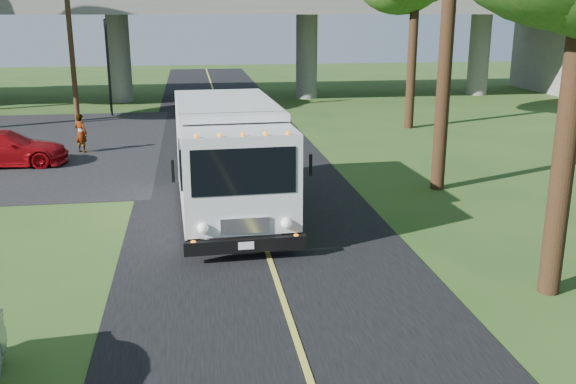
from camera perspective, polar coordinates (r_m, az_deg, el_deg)
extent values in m
plane|color=#2D4E1C|center=(11.83, 0.55, -12.52)|extent=(120.00, 120.00, 0.00)
cube|color=black|center=(21.10, -3.79, 0.39)|extent=(7.00, 90.00, 0.02)
cube|color=gold|center=(21.10, -3.79, 0.44)|extent=(0.12, 90.00, 0.01)
cube|color=slate|center=(42.31, -6.65, 16.25)|extent=(50.00, 9.00, 1.20)
cube|color=slate|center=(50.06, 24.07, 11.50)|extent=(4.00, 10.00, 6.00)
cylinder|color=slate|center=(42.60, -14.76, 11.40)|extent=(1.40, 1.40, 5.40)
cylinder|color=slate|center=(43.07, 1.67, 11.94)|extent=(1.40, 1.40, 5.40)
cylinder|color=slate|center=(46.72, 16.62, 11.61)|extent=(1.40, 1.40, 5.40)
cylinder|color=black|center=(36.66, -15.67, 10.54)|extent=(0.14, 0.14, 5.20)
imported|color=black|center=(36.55, -15.91, 13.65)|extent=(0.18, 0.22, 1.10)
cylinder|color=#472D19|center=(34.78, -18.80, 13.18)|extent=(0.26, 0.26, 9.00)
cylinder|color=#382314|center=(13.53, 23.62, 5.51)|extent=(0.44, 0.44, 7.00)
cylinder|color=#382314|center=(20.90, 13.76, 10.54)|extent=(0.44, 0.44, 7.70)
cylinder|color=#382314|center=(32.18, 10.96, 11.47)|extent=(0.44, 0.44, 6.65)
cube|color=silver|center=(18.82, -5.59, 4.34)|extent=(2.88, 5.06, 2.54)
cube|color=silver|center=(15.45, -4.38, 1.39)|extent=(2.78, 2.13, 2.32)
cube|color=black|center=(14.40, -3.96, 1.84)|extent=(2.37, 0.17, 1.07)
cube|color=black|center=(14.80, -3.78, -4.73)|extent=(2.83, 0.30, 0.32)
cube|color=silver|center=(18.75, -5.34, -0.59)|extent=(2.94, 6.64, 0.20)
cylinder|color=black|center=(15.95, -8.50, -3.03)|extent=(0.35, 1.03, 1.02)
cylinder|color=black|center=(16.18, -0.31, -2.58)|extent=(0.35, 1.03, 1.02)
cylinder|color=black|center=(20.50, -9.08, 1.19)|extent=(0.35, 1.03, 1.02)
cylinder|color=black|center=(20.68, -2.69, 1.51)|extent=(0.35, 1.03, 1.02)
imported|color=#97090E|center=(26.22, -23.94, 3.57)|extent=(4.59, 1.87, 1.33)
imported|color=gray|center=(27.52, -17.93, 4.99)|extent=(0.70, 0.65, 1.61)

